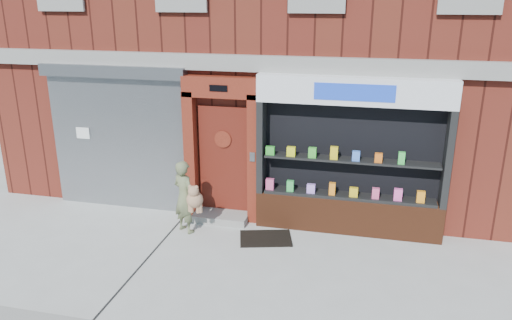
% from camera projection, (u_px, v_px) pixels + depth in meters
% --- Properties ---
extents(ground, '(80.00, 80.00, 0.00)m').
position_uv_depth(ground, '(234.00, 267.00, 8.41)').
color(ground, '#9E9E99').
rests_on(ground, ground).
extents(building, '(12.00, 8.16, 8.00)m').
position_uv_depth(building, '(295.00, 9.00, 12.68)').
color(building, '#561B13').
rests_on(building, ground).
extents(shutter_bay, '(3.10, 0.30, 3.04)m').
position_uv_depth(shutter_bay, '(118.00, 129.00, 10.29)').
color(shutter_bay, gray).
rests_on(shutter_bay, ground).
extents(red_door_bay, '(1.52, 0.58, 2.90)m').
position_uv_depth(red_door_bay, '(222.00, 150.00, 9.83)').
color(red_door_bay, '#5B1A0F').
rests_on(red_door_bay, ground).
extents(pharmacy_bay, '(3.50, 0.41, 3.00)m').
position_uv_depth(pharmacy_bay, '(350.00, 164.00, 9.27)').
color(pharmacy_bay, '#592915').
rests_on(pharmacy_bay, ground).
extents(woman, '(0.72, 0.56, 1.43)m').
position_uv_depth(woman, '(186.00, 197.00, 9.43)').
color(woman, '#646C47').
rests_on(woman, ground).
extents(doormat, '(1.10, 0.90, 0.02)m').
position_uv_depth(doormat, '(266.00, 238.00, 9.36)').
color(doormat, black).
rests_on(doormat, ground).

